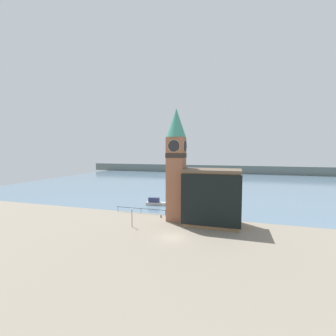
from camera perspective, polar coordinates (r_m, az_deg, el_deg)
The scene contains 9 objects.
ground_plane at distance 37.53m, azimuth 1.14°, elevation -17.14°, with size 160.00×160.00×0.00m, color gray.
water at distance 106.65m, azimuth 11.59°, elevation -3.24°, with size 160.00×120.00×0.00m.
far_shoreline at distance 146.09m, azimuth 13.02°, elevation -0.29°, with size 180.00×3.00×5.00m.
pier_railing at distance 50.89m, azimuth -6.89°, elevation -10.27°, with size 12.03×0.08×1.09m.
clock_tower at distance 44.19m, azimuth 2.10°, elevation 1.65°, with size 3.83×3.83×21.98m.
pier_building at distance 42.93m, azimuth 11.13°, elevation -7.21°, with size 10.42×6.53×10.40m.
boat_near at distance 57.99m, azimuth -2.86°, elevation -8.73°, with size 6.38×2.19×1.92m.
mooring_bollard_near at distance 47.49m, azimuth -1.80°, elevation -12.10°, with size 0.27×0.27×0.60m.
lamp_post at distance 41.92m, azimuth -9.16°, elevation -11.32°, with size 0.32×0.32×3.49m.
Camera 1 is at (9.40, -33.67, 13.65)m, focal length 24.00 mm.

